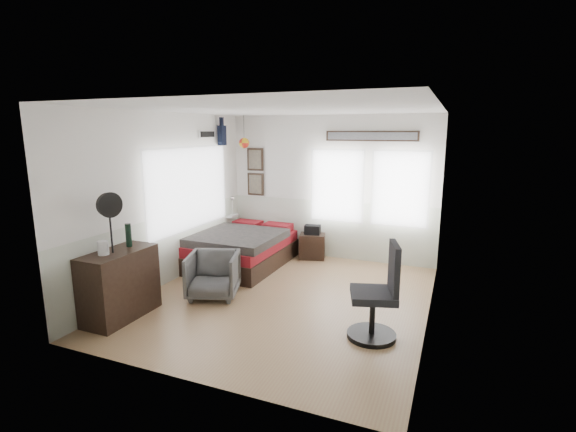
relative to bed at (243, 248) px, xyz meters
name	(u,v)px	position (x,y,z in m)	size (l,w,h in m)	color
ground_plane	(284,299)	(1.30, -1.16, -0.32)	(4.00, 4.50, 0.01)	#AA7D56
room_shell	(284,187)	(1.22, -0.97, 1.30)	(4.02, 4.52, 2.71)	white
wall_decor	(270,148)	(0.20, 0.80, 1.79)	(3.55, 1.32, 1.44)	black
bed	(243,248)	(0.00, 0.00, 0.00)	(1.47, 2.01, 0.64)	#302018
dresser	(120,284)	(-0.44, -2.53, 0.14)	(0.48, 1.00, 0.90)	#302018
armchair	(213,275)	(0.30, -1.47, 0.02)	(0.71, 0.73, 0.66)	#505050
nightstand	(312,246)	(1.04, 0.88, -0.07)	(0.47, 0.38, 0.47)	#302018
task_chair	(379,300)	(2.78, -1.83, 0.16)	(0.64, 0.64, 1.16)	black
kettle	(103,248)	(-0.47, -2.71, 0.68)	(0.15, 0.13, 0.18)	silver
bottle	(128,235)	(-0.46, -2.29, 0.74)	(0.08, 0.08, 0.31)	black
stand_fan	(109,206)	(-0.42, -2.61, 1.19)	(0.16, 0.31, 0.78)	black
black_bag	(312,230)	(1.04, 0.88, 0.25)	(0.30, 0.19, 0.17)	black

